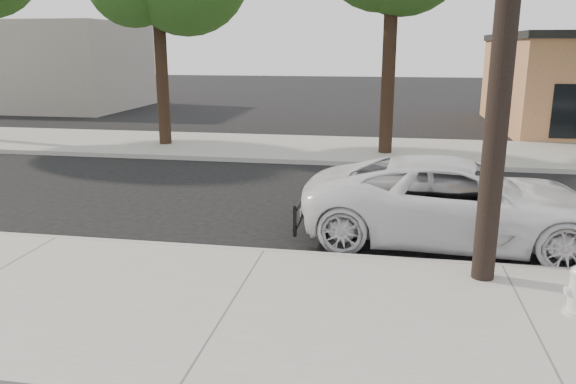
# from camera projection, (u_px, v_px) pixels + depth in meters

# --- Properties ---
(ground) EXTENTS (120.00, 120.00, 0.00)m
(ground) POSITION_uv_depth(u_px,v_px,m) (286.00, 222.00, 11.93)
(ground) COLOR black
(ground) RESTS_ON ground
(near_sidewalk) EXTENTS (90.00, 4.40, 0.15)m
(near_sidewalk) POSITION_uv_depth(u_px,v_px,m) (230.00, 309.00, 7.81)
(near_sidewalk) COLOR gray
(near_sidewalk) RESTS_ON ground
(far_sidewalk) EXTENTS (90.00, 5.00, 0.15)m
(far_sidewalk) POSITION_uv_depth(u_px,v_px,m) (328.00, 149.00, 20.01)
(far_sidewalk) COLOR gray
(far_sidewalk) RESTS_ON ground
(curb_near) EXTENTS (90.00, 0.12, 0.16)m
(curb_near) POSITION_uv_depth(u_px,v_px,m) (264.00, 254.00, 9.91)
(curb_near) COLOR #9E9B93
(curb_near) RESTS_ON ground
(building_far) EXTENTS (14.00, 8.00, 5.00)m
(building_far) POSITION_uv_depth(u_px,v_px,m) (19.00, 66.00, 33.75)
(building_far) COLOR gray
(building_far) RESTS_ON ground
(police_cruiser) EXTENTS (5.88, 2.99, 1.59)m
(police_cruiser) POSITION_uv_depth(u_px,v_px,m) (458.00, 202.00, 10.54)
(police_cruiser) COLOR silver
(police_cruiser) RESTS_ON ground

